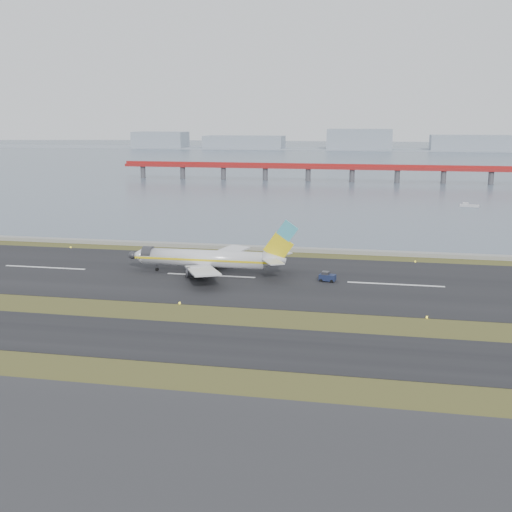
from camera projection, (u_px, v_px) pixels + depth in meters
The scene contains 10 objects.
ground at pixel (167, 316), 113.02m from camera, with size 1000.00×1000.00×0.00m, color #354418.
taxiway_strip at pixel (142, 338), 101.50m from camera, with size 1000.00×18.00×0.10m, color black.
runway_strip at pixel (211, 276), 141.77m from camera, with size 1000.00×45.00×0.10m, color black.
seawall at pixel (240, 247), 170.44m from camera, with size 1000.00×2.50×1.00m, color gray.
bay_water at pixel (341, 158), 554.10m from camera, with size 1400.00×800.00×1.30m, color #4D5E6E.
red_pier at pixel (352, 168), 347.41m from camera, with size 260.00×5.00×10.20m.
far_shoreline at pixel (363, 144), 703.66m from camera, with size 1400.00×80.00×60.50m.
airliner at pixel (210, 259), 142.93m from camera, with size 38.52×32.89×12.80m.
pushback_tug at pixel (327, 277), 136.56m from camera, with size 3.70×2.53×2.19m.
workboat_far at pixel (469, 205), 251.26m from camera, with size 7.51×3.51×1.75m.
Camera 1 is at (36.45, -103.10, 34.29)m, focal length 45.00 mm.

